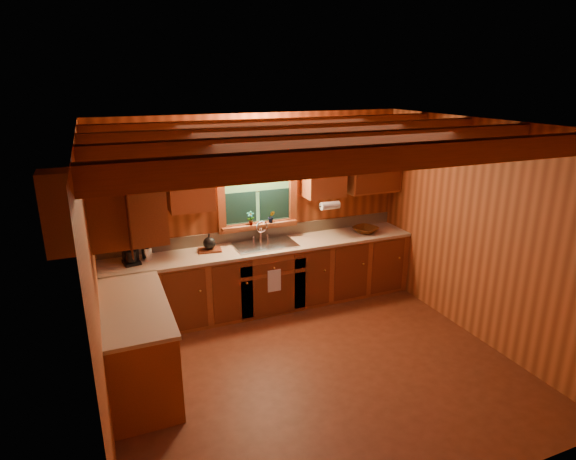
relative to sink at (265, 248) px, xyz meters
The scene contains 20 objects.
room 1.66m from the sink, 90.00° to the right, with size 4.20×4.20×4.20m.
ceiling_beams 2.29m from the sink, 90.00° to the right, with size 4.20×2.54×0.18m.
base_cabinets 0.73m from the sink, 147.14° to the right, with size 4.20×2.22×0.86m.
countertop 0.57m from the sink, 146.97° to the right, with size 4.20×2.24×0.04m.
backsplash 0.31m from the sink, 90.00° to the left, with size 4.20×0.02×0.16m, color tan.
dishwasher_panel 1.79m from the sink, 147.88° to the right, with size 0.02×0.60×0.80m, color white.
upper_cabinets 1.15m from the sink, 162.32° to the right, with size 4.19×1.77×0.78m.
window 0.72m from the sink, 90.00° to the left, with size 1.12×0.08×1.00m.
window_sill 0.34m from the sink, 90.00° to the left, with size 1.06×0.14×0.04m, color brown.
wall_sconce 1.32m from the sink, 90.00° to the left, with size 0.45×0.21×0.17m.
paper_towel_roll 1.06m from the sink, ahead, with size 0.11×0.11×0.27m, color white.
dish_towel 0.48m from the sink, 90.00° to the right, with size 0.18×0.01×0.30m, color white.
sink is the anchor object (origin of this frame).
coffee_maker 1.72m from the sink, behind, with size 0.18×0.24×0.33m.
utensil_crock 1.52m from the sink, behind, with size 0.12×0.12×0.35m.
cutting_board 0.74m from the sink, behind, with size 0.29×0.20×0.03m, color #612914.
teakettle 0.75m from the sink, behind, with size 0.16×0.16×0.21m.
wicker_basket 1.52m from the sink, ahead, with size 0.34×0.34×0.08m, color #48230C.
potted_plant_left 0.44m from the sink, 125.74° to the left, with size 0.10×0.07×0.20m, color #612914.
potted_plant_right 0.44m from the sink, 48.77° to the left, with size 0.09×0.07×0.17m, color #612914.
Camera 1 is at (-1.98, -4.00, 3.03)m, focal length 29.49 mm.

